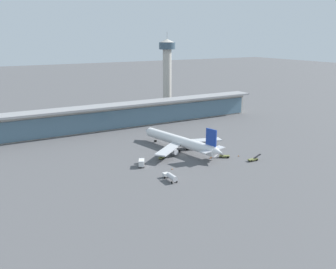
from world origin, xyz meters
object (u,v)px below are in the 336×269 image
(service_truck_mid_apron_white, at_px, (171,176))
(safety_cone_bravo, at_px, (211,157))
(service_truck_on_taxiway_grey, at_px, (142,162))
(safety_cone_alpha, at_px, (172,169))
(service_truck_by_tail_olive, at_px, (253,159))
(safety_cone_charlie, at_px, (210,158))
(service_truck_at_far_stand_olive, at_px, (224,156))
(service_truck_near_nose_grey, at_px, (209,141))
(safety_cone_delta, at_px, (239,156))
(airliner_on_stand, at_px, (181,142))
(service_truck_under_wing_olive, at_px, (162,157))
(control_tower, at_px, (167,68))

(service_truck_mid_apron_white, xyz_separation_m, safety_cone_bravo, (30.73, 14.83, -1.39))
(service_truck_on_taxiway_grey, xyz_separation_m, safety_cone_alpha, (9.43, -10.40, -1.37))
(safety_cone_bravo, bearing_deg, service_truck_by_tail_olive, -43.83)
(safety_cone_charlie, bearing_deg, safety_cone_bravo, 35.59)
(service_truck_at_far_stand_olive, distance_m, safety_cone_charlie, 6.67)
(service_truck_near_nose_grey, distance_m, safety_cone_delta, 23.66)
(airliner_on_stand, height_order, safety_cone_delta, airliner_on_stand)
(airliner_on_stand, distance_m, service_truck_by_tail_olive, 36.31)
(airliner_on_stand, xyz_separation_m, safety_cone_charlie, (5.57, -17.14, -4.38))
(service_truck_mid_apron_white, distance_m, service_truck_at_far_stand_olive, 37.78)
(service_truck_under_wing_olive, height_order, safety_cone_charlie, service_truck_under_wing_olive)
(service_truck_under_wing_olive, xyz_separation_m, safety_cone_charlie, (19.52, -11.07, -0.49))
(service_truck_on_taxiway_grey, height_order, safety_cone_bravo, service_truck_on_taxiway_grey)
(safety_cone_bravo, bearing_deg, service_truck_at_far_stand_olive, -29.61)
(service_truck_by_tail_olive, height_order, safety_cone_delta, service_truck_by_tail_olive)
(service_truck_under_wing_olive, height_order, service_truck_mid_apron_white, service_truck_mid_apron_white)
(service_truck_under_wing_olive, bearing_deg, service_truck_by_tail_olive, -34.16)
(safety_cone_charlie, bearing_deg, safety_cone_alpha, -171.00)
(safety_cone_charlie, bearing_deg, control_tower, 70.59)
(control_tower, relative_size, safety_cone_delta, 82.86)
(safety_cone_alpha, bearing_deg, control_tower, 61.46)
(service_truck_under_wing_olive, xyz_separation_m, safety_cone_delta, (33.00, -15.22, -0.49))
(service_truck_near_nose_grey, bearing_deg, service_truck_at_far_stand_olive, -107.18)
(service_truck_on_taxiway_grey, xyz_separation_m, safety_cone_charlie, (32.23, -6.79, -1.37))
(airliner_on_stand, height_order, safety_cone_bravo, airliner_on_stand)
(safety_cone_delta, bearing_deg, service_truck_by_tail_olive, -78.76)
(safety_cone_delta, bearing_deg, safety_cone_charlie, 162.90)
(service_truck_on_taxiway_grey, bearing_deg, safety_cone_bravo, -10.01)
(service_truck_under_wing_olive, relative_size, control_tower, 0.11)
(airliner_on_stand, relative_size, safety_cone_bravo, 79.44)
(service_truck_on_taxiway_grey, relative_size, control_tower, 0.13)
(service_truck_at_far_stand_olive, distance_m, safety_cone_bravo, 5.89)
(safety_cone_charlie, bearing_deg, service_truck_on_taxiway_grey, 168.10)
(service_truck_near_nose_grey, xyz_separation_m, service_truck_under_wing_olive, (-32.51, -8.40, -0.88))
(airliner_on_stand, bearing_deg, service_truck_mid_apron_white, -127.58)
(airliner_on_stand, distance_m, safety_cone_bravo, 18.16)
(service_truck_under_wing_olive, xyz_separation_m, safety_cone_alpha, (-3.28, -14.68, -0.49))
(service_truck_under_wing_olive, relative_size, safety_cone_delta, 9.14)
(safety_cone_alpha, distance_m, safety_cone_charlie, 23.09)
(service_truck_near_nose_grey, relative_size, service_truck_by_tail_olive, 1.11)
(airliner_on_stand, bearing_deg, safety_cone_alpha, -129.71)
(service_truck_at_far_stand_olive, bearing_deg, control_tower, 73.90)
(service_truck_by_tail_olive, distance_m, safety_cone_bravo, 19.25)
(service_truck_under_wing_olive, xyz_separation_m, service_truck_on_taxiway_grey, (-12.71, -4.28, 0.88))
(airliner_on_stand, distance_m, service_truck_at_far_stand_olive, 22.89)
(service_truck_by_tail_olive, height_order, safety_cone_bravo, service_truck_by_tail_olive)
(service_truck_on_taxiway_grey, height_order, safety_cone_delta, service_truck_on_taxiway_grey)
(service_truck_under_wing_olive, relative_size, service_truck_by_tail_olive, 0.94)
(service_truck_under_wing_olive, xyz_separation_m, service_truck_mid_apron_white, (-9.97, -25.02, 0.90))
(safety_cone_bravo, bearing_deg, service_truck_mid_apron_white, -154.24)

